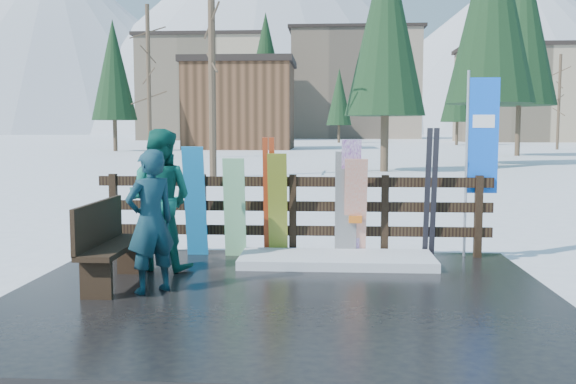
# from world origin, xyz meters

# --- Properties ---
(ground) EXTENTS (700.00, 700.00, 0.00)m
(ground) POSITION_xyz_m (0.00, 0.00, 0.00)
(ground) COLOR white
(ground) RESTS_ON ground
(deck) EXTENTS (6.00, 5.00, 0.08)m
(deck) POSITION_xyz_m (0.00, 0.00, 0.04)
(deck) COLOR black
(deck) RESTS_ON ground
(fence) EXTENTS (5.60, 0.10, 1.15)m
(fence) POSITION_xyz_m (0.00, 2.20, 0.74)
(fence) COLOR black
(fence) RESTS_ON deck
(snow_patch) EXTENTS (2.57, 1.00, 0.12)m
(snow_patch) POSITION_xyz_m (0.62, 1.60, 0.14)
(snow_patch) COLOR white
(snow_patch) RESTS_ON deck
(bench) EXTENTS (0.41, 1.50, 0.97)m
(bench) POSITION_xyz_m (-2.01, 0.26, 0.60)
(bench) COLOR black
(bench) RESTS_ON deck
(snowboard_0) EXTENTS (0.30, 0.33, 1.56)m
(snowboard_0) POSITION_xyz_m (-1.36, 1.98, 0.86)
(snowboard_0) COLOR #1777BC
(snowboard_0) RESTS_ON deck
(snowboard_1) EXTENTS (0.30, 0.23, 1.39)m
(snowboard_1) POSITION_xyz_m (-0.80, 1.98, 0.78)
(snowboard_1) COLOR silver
(snowboard_1) RESTS_ON deck
(snowboard_2) EXTENTS (0.27, 0.30, 1.46)m
(snowboard_2) POSITION_xyz_m (-0.20, 1.98, 0.81)
(snowboard_2) COLOR #C3D026
(snowboard_2) RESTS_ON deck
(snowboard_3) EXTENTS (0.26, 0.34, 1.65)m
(snowboard_3) POSITION_xyz_m (0.81, 1.98, 0.91)
(snowboard_3) COLOR white
(snowboard_3) RESTS_ON deck
(snowboard_4) EXTENTS (0.30, 0.26, 1.49)m
(snowboard_4) POSITION_xyz_m (0.75, 1.98, 0.83)
(snowboard_4) COLOR black
(snowboard_4) RESTS_ON deck
(snowboard_5) EXTENTS (0.31, 0.37, 1.39)m
(snowboard_5) POSITION_xyz_m (0.88, 1.98, 0.78)
(snowboard_5) COLOR silver
(snowboard_5) RESTS_ON deck
(ski_pair_a) EXTENTS (0.16, 0.24, 1.68)m
(ski_pair_a) POSITION_xyz_m (-0.32, 2.05, 0.92)
(ski_pair_a) COLOR #A43314
(ski_pair_a) RESTS_ON deck
(ski_pair_b) EXTENTS (0.17, 0.27, 1.81)m
(ski_pair_b) POSITION_xyz_m (1.91, 2.05, 0.98)
(ski_pair_b) COLOR black
(ski_pair_b) RESTS_ON deck
(rental_flag) EXTENTS (0.45, 0.04, 2.60)m
(rental_flag) POSITION_xyz_m (2.59, 2.25, 1.69)
(rental_flag) COLOR silver
(rental_flag) RESTS_ON deck
(person_front) EXTENTS (0.68, 0.67, 1.58)m
(person_front) POSITION_xyz_m (-1.44, -0.00, 0.87)
(person_front) COLOR #174A4A
(person_front) RESTS_ON deck
(person_back) EXTENTS (0.99, 0.84, 1.80)m
(person_back) POSITION_xyz_m (-1.64, 1.16, 0.98)
(person_back) COLOR #105A4C
(person_back) RESTS_ON deck
(resort_buildings) EXTENTS (73.00, 87.60, 22.60)m
(resort_buildings) POSITION_xyz_m (1.03, 115.41, 9.81)
(resort_buildings) COLOR tan
(resort_buildings) RESTS_ON ground
(trees) EXTENTS (42.08, 68.94, 14.27)m
(trees) POSITION_xyz_m (4.25, 48.49, 6.20)
(trees) COLOR #382B1E
(trees) RESTS_ON ground
(mountains) EXTENTS (520.00, 260.00, 120.00)m
(mountains) POSITION_xyz_m (-10.50, 328.41, 50.20)
(mountains) COLOR white
(mountains) RESTS_ON ground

